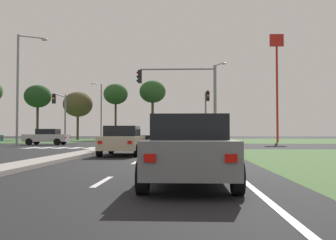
{
  "coord_description": "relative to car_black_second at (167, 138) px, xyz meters",
  "views": [
    {
      "loc": [
        5.46,
        -3.97,
        1.15
      ],
      "look_at": [
        4.0,
        27.47,
        2.23
      ],
      "focal_mm": 40.62,
      "sensor_mm": 36.0,
      "label": 1
    }
  ],
  "objects": [
    {
      "name": "ground_plane",
      "position": [
        -3.87,
        1.28,
        -0.76
      ],
      "size": [
        200.0,
        200.0,
        0.0
      ],
      "primitive_type": "plane",
      "color": "black"
    },
    {
      "name": "grass_verge_far_right",
      "position": [
        21.63,
        25.78,
        -0.75
      ],
      "size": [
        35.0,
        35.0,
        0.01
      ],
      "primitive_type": "cube",
      "color": "#476B38",
      "rests_on": "ground"
    },
    {
      "name": "median_island_near",
      "position": [
        -3.87,
        -17.72,
        -0.69
      ],
      "size": [
        1.2,
        22.0,
        0.14
      ],
      "primitive_type": "cube",
      "color": "gray",
      "rests_on": "ground"
    },
    {
      "name": "median_island_far",
      "position": [
        -3.87,
        26.28,
        -0.69
      ],
      "size": [
        1.2,
        36.0,
        0.14
      ],
      "primitive_type": "cube",
      "color": "gray",
      "rests_on": "ground"
    },
    {
      "name": "lane_dash_near",
      "position": [
        -0.37,
        -23.78,
        -0.75
      ],
      "size": [
        0.14,
        2.0,
        0.01
      ],
      "primitive_type": "cube",
      "color": "silver",
      "rests_on": "ground"
    },
    {
      "name": "lane_dash_second",
      "position": [
        -0.37,
        -17.78,
        -0.75
      ],
      "size": [
        0.14,
        2.0,
        0.01
      ],
      "primitive_type": "cube",
      "color": "silver",
      "rests_on": "ground"
    },
    {
      "name": "lane_dash_third",
      "position": [
        -0.37,
        -11.78,
        -0.75
      ],
      "size": [
        0.14,
        2.0,
        0.01
      ],
      "primitive_type": "cube",
      "color": "silver",
      "rests_on": "ground"
    },
    {
      "name": "lane_dash_fourth",
      "position": [
        -0.37,
        -5.78,
        -0.75
      ],
      "size": [
        0.14,
        2.0,
        0.01
      ],
      "primitive_type": "cube",
      "color": "silver",
      "rests_on": "ground"
    },
    {
      "name": "edge_line_right",
      "position": [
        2.98,
        -16.72,
        -0.75
      ],
      "size": [
        0.14,
        24.0,
        0.01
      ],
      "primitive_type": "cube",
      "color": "silver",
      "rests_on": "ground"
    },
    {
      "name": "stop_bar_near",
      "position": [
        -0.07,
        -5.72,
        -0.75
      ],
      "size": [
        6.4,
        0.5,
        0.01
      ],
      "primitive_type": "cube",
      "color": "silver",
      "rests_on": "ground"
    },
    {
      "name": "crosswalk_bar_near",
      "position": [
        -10.27,
        -3.92,
        -0.75
      ],
      "size": [
        0.7,
        2.8,
        0.01
      ],
      "primitive_type": "cube",
      "color": "silver",
      "rests_on": "ground"
    },
    {
      "name": "crosswalk_bar_second",
      "position": [
        -9.12,
        -3.92,
        -0.75
      ],
      "size": [
        0.7,
        2.8,
        0.01
      ],
      "primitive_type": "cube",
      "color": "silver",
      "rests_on": "ground"
    },
    {
      "name": "crosswalk_bar_third",
      "position": [
        -7.97,
        -3.92,
        -0.75
      ],
      "size": [
        0.7,
        2.8,
        0.01
      ],
      "primitive_type": "cube",
      "color": "silver",
      "rests_on": "ground"
    },
    {
      "name": "crosswalk_bar_fourth",
      "position": [
        -6.82,
        -3.92,
        -0.75
      ],
      "size": [
        0.7,
        2.8,
        0.01
      ],
      "primitive_type": "cube",
      "color": "silver",
      "rests_on": "ground"
    },
    {
      "name": "crosswalk_bar_fifth",
      "position": [
        -5.67,
        -3.92,
        -0.75
      ],
      "size": [
        0.7,
        2.8,
        0.01
      ],
      "primitive_type": "cube",
      "color": "silver",
      "rests_on": "ground"
    },
    {
      "name": "crosswalk_bar_sixth",
      "position": [
        -4.52,
        -3.92,
        -0.75
      ],
      "size": [
        0.7,
        2.8,
        0.01
      ],
      "primitive_type": "cube",
      "color": "silver",
      "rests_on": "ground"
    },
    {
      "name": "crosswalk_bar_seventh",
      "position": [
        -3.37,
        -3.92,
        -0.75
      ],
      "size": [
        0.7,
        2.8,
        0.01
      ],
      "primitive_type": "cube",
      "color": "silver",
      "rests_on": "ground"
    },
    {
      "name": "car_black_second",
      "position": [
        0.0,
        0.0,
        0.0
      ],
      "size": [
        4.51,
        2.01,
        1.47
      ],
      "rotation": [
        0.0,
        0.0,
        1.57
      ],
      "color": "black",
      "rests_on": "ground"
    },
    {
      "name": "car_red_third",
      "position": [
        1.61,
        -11.82,
        0.01
      ],
      "size": [
        2.0,
        4.46,
        1.49
      ],
      "color": "#A31919",
      "rests_on": "ground"
    },
    {
      "name": "car_blue_fourth",
      "position": [
        -6.16,
        20.42,
        0.04
      ],
      "size": [
        1.95,
        4.34,
        1.56
      ],
      "rotation": [
        0.0,
        0.0,
        3.14
      ],
      "color": "navy",
      "rests_on": "ground"
    },
    {
      "name": "car_beige_fifth",
      "position": [
        -1.66,
        -13.11,
        0.02
      ],
      "size": [
        2.03,
        4.63,
        1.51
      ],
      "color": "#BCAD8E",
      "rests_on": "ground"
    },
    {
      "name": "car_grey_sixth",
      "position": [
        1.67,
        -24.14,
        0.03
      ],
      "size": [
        1.99,
        4.57,
        1.53
      ],
      "color": "slate",
      "rests_on": "ground"
    },
    {
      "name": "car_silver_seventh",
      "position": [
        -11.86,
        3.58,
        0.03
      ],
      "size": [
        4.28,
        2.03,
        1.54
      ],
      "rotation": [
        0.0,
        0.0,
        1.57
      ],
      "color": "#B7B7BC",
      "rests_on": "ground"
    },
    {
      "name": "traffic_signal_near_right",
      "position": [
        1.66,
        -5.32,
        3.45
      ],
      "size": [
        5.81,
        0.32,
        6.03
      ],
      "color": "gray",
      "rests_on": "ground"
    },
    {
      "name": "traffic_signal_far_left",
      "position": [
        -11.47,
        6.46,
        2.88
      ],
      "size": [
        0.32,
        3.92,
        5.33
      ],
      "color": "gray",
      "rests_on": "ground"
    },
    {
      "name": "traffic_signal_far_right",
      "position": [
        3.73,
        6.33,
        3.01
      ],
      "size": [
        0.32,
        4.31,
        5.49
      ],
      "color": "gray",
      "rests_on": "ground"
    },
    {
      "name": "street_lamp_second",
      "position": [
        -12.47,
        -1.14,
        4.58
      ],
      "size": [
        2.26,
        1.3,
        9.54
      ],
      "color": "gray",
      "rests_on": "ground"
    },
    {
      "name": "street_lamp_third",
      "position": [
        5.01,
        11.04,
        4.31
      ],
      "size": [
        1.26,
        2.24,
        9.02
      ],
      "color": "gray",
      "rests_on": "ground"
    },
    {
      "name": "street_lamp_fourth",
      "position": [
        -12.74,
        30.47,
        4.53
      ],
      "size": [
        1.29,
        2.39,
        9.41
      ],
      "color": "gray",
      "rests_on": "ground"
    },
    {
      "name": "fastfood_pole_sign",
      "position": [
        13.62,
        17.63,
        9.37
      ],
      "size": [
        1.8,
        0.4,
        14.18
      ],
      "color": "red",
      "rests_on": "ground"
    },
    {
      "name": "treeline_second",
      "position": [
        -23.26,
        29.86,
        6.51
      ],
      "size": [
        4.47,
        4.47,
        9.22
      ],
      "color": "#423323",
      "rests_on": "ground"
    },
    {
      "name": "treeline_third",
      "position": [
        -16.5,
        30.19,
        5.19
      ],
      "size": [
        4.93,
        4.93,
        8.06
      ],
      "color": "#423323",
      "rests_on": "ground"
    },
    {
      "name": "treeline_fourth",
      "position": [
        -9.89,
        29.07,
        6.73
      ],
      "size": [
        3.98,
        3.98,
        9.24
      ],
      "color": "#423323",
      "rests_on": "ground"
    },
    {
      "name": "treeline_fifth",
      "position": [
        -3.98,
        31.11,
        7.3
      ],
      "size": [
        4.44,
        4.44,
        10.03
      ],
      "color": "#423323",
      "rests_on": "ground"
    }
  ]
}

